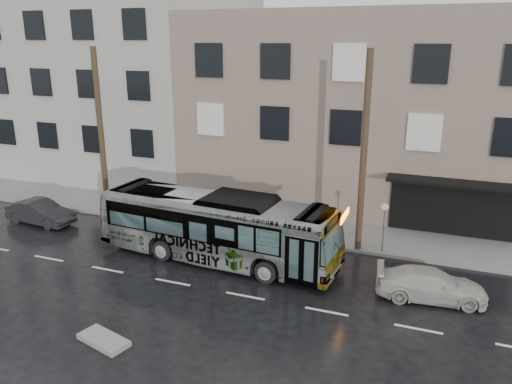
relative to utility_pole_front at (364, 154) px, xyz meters
The scene contains 11 objects.
ground 8.65m from the utility_pole_front, 153.08° to the right, with size 120.00×120.00×0.00m, color black.
sidewalk 8.11m from the utility_pole_front, 166.17° to the left, with size 90.00×3.60×0.15m, color gray.
building_taupe 9.56m from the utility_pole_front, 99.07° to the left, with size 20.00×12.00×11.00m, color gray.
building_grey 27.02m from the utility_pole_front, 156.02° to the left, with size 26.00×15.00×16.00m, color #A6A59D.
utility_pole_front is the anchor object (origin of this frame).
utility_pole_rear 14.00m from the utility_pole_front, behind, with size 0.30×0.30×9.00m, color brown.
sign_post 3.48m from the utility_pole_front, ahead, with size 0.06×0.06×2.40m, color slate.
bus 7.26m from the utility_pole_front, 151.50° to the right, with size 2.59×11.08×3.09m, color #B2B2B2.
white_sedan 6.30m from the utility_pole_front, 45.84° to the right, with size 1.65×4.06×1.18m, color #B9B8B0.
dark_sedan 17.18m from the utility_pole_front, behind, with size 1.35×3.88×1.28m, color black.
slush_pile 12.99m from the utility_pole_front, 122.05° to the right, with size 1.80×0.80×0.18m, color gray.
Camera 1 is at (9.77, -18.41, 9.49)m, focal length 35.00 mm.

